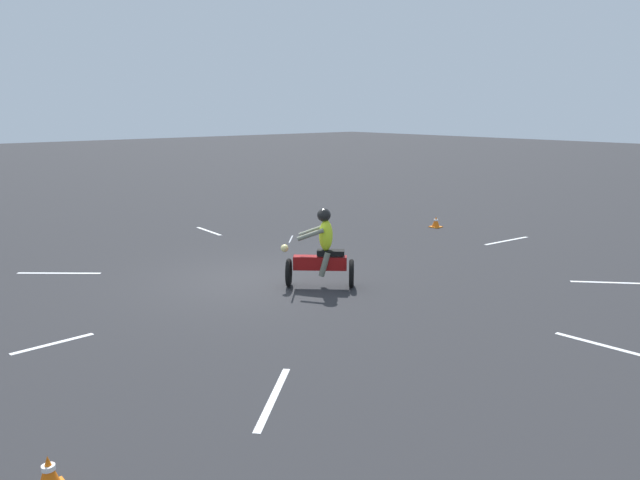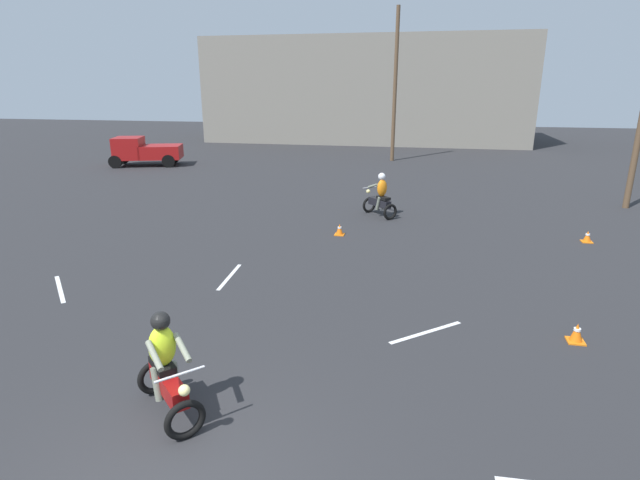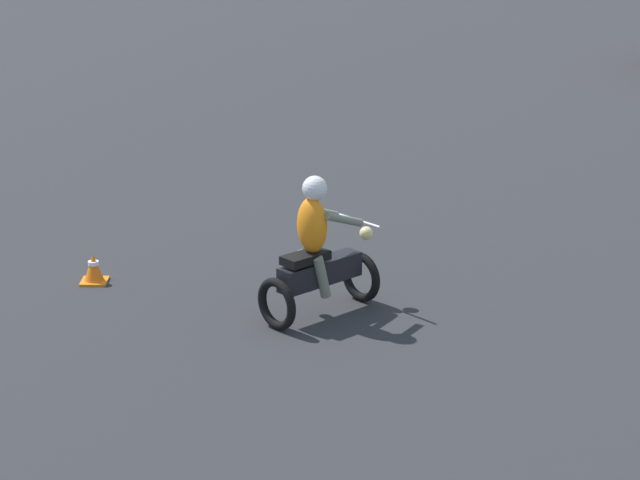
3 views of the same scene
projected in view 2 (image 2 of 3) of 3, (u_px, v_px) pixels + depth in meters
name	position (u px, v px, depth m)	size (l,w,h in m)	color
motorcycle_rider_foreground	(166.00, 371.00, 7.34)	(1.43, 1.40, 1.66)	black
motorcycle_rider_background	(380.00, 197.00, 18.67)	(1.39, 1.44, 1.66)	black
pickup_truck	(144.00, 150.00, 30.48)	(4.52, 3.11, 1.73)	black
traffic_cone_near_left	(577.00, 333.00, 9.59)	(0.32, 0.32, 0.39)	orange
traffic_cone_mid_center	(587.00, 237.00, 15.72)	(0.32, 0.32, 0.37)	orange
traffic_cone_far_right	(340.00, 230.00, 16.48)	(0.32, 0.32, 0.37)	orange
lane_stripe_ne	(426.00, 332.00, 10.01)	(0.10, 1.81, 0.01)	silver
lane_stripe_n	(230.00, 277.00, 12.92)	(0.10, 1.82, 0.01)	silver
lane_stripe_nw	(60.00, 289.00, 12.15)	(0.10, 1.94, 0.01)	silver
utility_pole_far	(395.00, 86.00, 31.42)	(0.24, 0.24, 9.37)	brown
building_backdrop	(367.00, 91.00, 44.09)	(26.79, 10.36, 8.57)	gray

